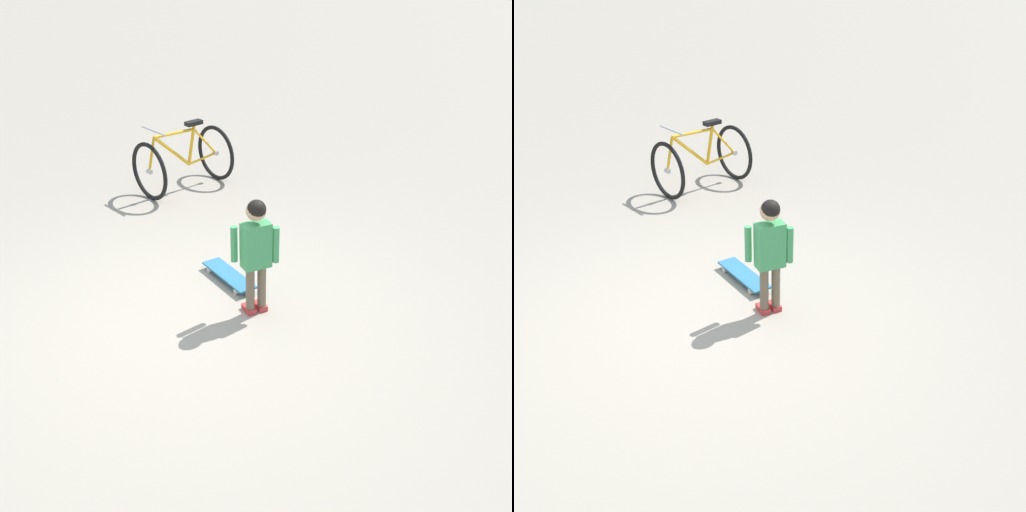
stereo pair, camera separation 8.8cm
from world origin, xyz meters
TOP-DOWN VIEW (x-y plane):
  - ground_plane at (0.00, 0.00)m, footprint 50.00×50.00m
  - child_person at (0.40, 0.41)m, footprint 0.36×0.28m
  - skateboard at (-0.10, 0.74)m, footprint 0.71×0.46m
  - bicycle_mid at (-1.88, 2.38)m, footprint 0.98×1.22m

SIDE VIEW (x-z plane):
  - ground_plane at x=0.00m, z-range 0.00..0.00m
  - skateboard at x=-0.10m, z-range 0.02..0.10m
  - bicycle_mid at x=-1.88m, z-range -0.04..0.80m
  - child_person at x=0.40m, z-range 0.13..1.19m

